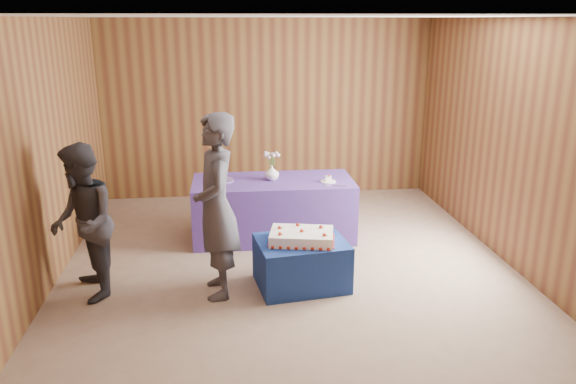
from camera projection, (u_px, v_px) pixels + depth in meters
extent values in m
plane|color=gray|center=(291.00, 275.00, 6.14)|extent=(6.00, 6.00, 0.00)
cube|color=brown|center=(267.00, 110.00, 8.58)|extent=(5.00, 0.04, 2.70)
cube|color=brown|center=(361.00, 288.00, 2.89)|extent=(5.00, 0.04, 2.70)
cube|color=brown|center=(36.00, 161.00, 5.46)|extent=(0.04, 6.00, 2.70)
cube|color=brown|center=(522.00, 148.00, 6.02)|extent=(0.04, 6.00, 2.70)
cube|color=white|center=(291.00, 16.00, 5.34)|extent=(5.00, 6.00, 0.04)
cube|color=navy|center=(301.00, 263.00, 5.83)|extent=(0.99, 0.82, 0.50)
cube|color=#4C3490|center=(273.00, 209.00, 7.11)|extent=(2.01, 0.92, 0.75)
cube|color=white|center=(302.00, 237.00, 5.71)|extent=(0.70, 0.54, 0.12)
sphere|color=#B01F0D|center=(268.00, 247.00, 5.55)|extent=(0.03, 0.03, 0.03)
sphere|color=#B01F0D|center=(333.00, 249.00, 5.50)|extent=(0.03, 0.03, 0.03)
sphere|color=#B01F0D|center=(273.00, 232.00, 5.95)|extent=(0.03, 0.03, 0.03)
sphere|color=#B01F0D|center=(333.00, 234.00, 5.90)|extent=(0.03, 0.03, 0.03)
sphere|color=#B01F0D|center=(282.00, 233.00, 5.60)|extent=(0.04, 0.04, 0.04)
cone|color=#155E26|center=(285.00, 234.00, 5.61)|extent=(0.02, 0.03, 0.03)
sphere|color=#B01F0D|center=(319.00, 227.00, 5.76)|extent=(0.04, 0.04, 0.04)
cone|color=#155E26|center=(321.00, 228.00, 5.77)|extent=(0.02, 0.03, 0.03)
sphere|color=#B01F0D|center=(302.00, 229.00, 5.69)|extent=(0.04, 0.04, 0.04)
cone|color=#155E26|center=(304.00, 231.00, 5.69)|extent=(0.02, 0.03, 0.03)
imported|color=silver|center=(272.00, 173.00, 7.00)|extent=(0.19, 0.19, 0.18)
cylinder|color=#3A6A2A|center=(274.00, 160.00, 6.95)|extent=(0.01, 0.01, 0.14)
sphere|color=#B99DCB|center=(278.00, 155.00, 6.94)|extent=(0.05, 0.05, 0.05)
cylinder|color=#3A6A2A|center=(274.00, 160.00, 6.97)|extent=(0.01, 0.01, 0.14)
sphere|color=white|center=(276.00, 154.00, 6.99)|extent=(0.05, 0.05, 0.05)
cylinder|color=#3A6A2A|center=(272.00, 160.00, 6.98)|extent=(0.01, 0.01, 0.14)
sphere|color=#B99DCB|center=(272.00, 153.00, 7.01)|extent=(0.05, 0.05, 0.05)
cylinder|color=#3A6A2A|center=(270.00, 160.00, 6.98)|extent=(0.01, 0.01, 0.14)
sphere|color=white|center=(268.00, 154.00, 6.99)|extent=(0.05, 0.05, 0.05)
cylinder|color=#3A6A2A|center=(269.00, 160.00, 6.96)|extent=(0.01, 0.01, 0.14)
sphere|color=#B99DCB|center=(265.00, 154.00, 6.95)|extent=(0.05, 0.05, 0.05)
cylinder|color=#3A6A2A|center=(269.00, 160.00, 6.94)|extent=(0.01, 0.01, 0.14)
sphere|color=white|center=(266.00, 155.00, 6.89)|extent=(0.05, 0.05, 0.05)
cylinder|color=#3A6A2A|center=(271.00, 161.00, 6.92)|extent=(0.01, 0.01, 0.14)
sphere|color=#B99DCB|center=(269.00, 156.00, 6.86)|extent=(0.05, 0.05, 0.05)
cylinder|color=#3A6A2A|center=(273.00, 161.00, 6.92)|extent=(0.01, 0.01, 0.14)
sphere|color=white|center=(274.00, 156.00, 6.85)|extent=(0.05, 0.05, 0.05)
cylinder|color=#3A6A2A|center=(274.00, 161.00, 6.93)|extent=(0.01, 0.01, 0.14)
sphere|color=#B99DCB|center=(277.00, 156.00, 6.89)|extent=(0.05, 0.05, 0.05)
cylinder|color=#624B97|center=(220.00, 180.00, 6.96)|extent=(0.39, 0.39, 0.02)
cylinder|color=white|center=(328.00, 181.00, 6.93)|extent=(0.22, 0.22, 0.01)
cube|color=white|center=(328.00, 179.00, 6.92)|extent=(0.07, 0.07, 0.06)
sphere|color=#B01F0D|center=(329.00, 176.00, 6.88)|extent=(0.02, 0.02, 0.02)
cube|color=silver|center=(335.00, 186.00, 6.76)|extent=(0.25, 0.10, 0.00)
imported|color=#3B3A44|center=(216.00, 207.00, 5.47)|extent=(0.51, 0.71, 1.85)
imported|color=#33333D|center=(83.00, 223.00, 5.44)|extent=(0.80, 0.91, 1.56)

